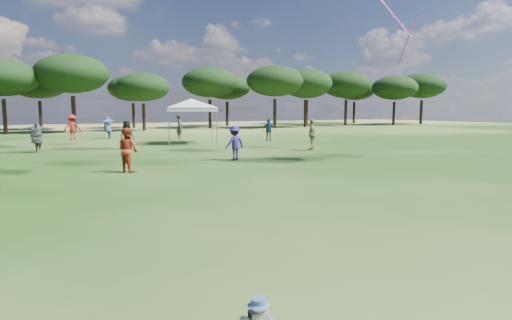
{
  "coord_description": "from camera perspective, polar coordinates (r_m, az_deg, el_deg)",
  "views": [
    {
      "loc": [
        -2.27,
        -0.99,
        2.3
      ],
      "look_at": [
        -0.0,
        2.94,
        1.76
      ],
      "focal_mm": 30.0,
      "sensor_mm": 36.0,
      "label": 1
    }
  ],
  "objects": [
    {
      "name": "tree_line",
      "position": [
        48.72,
        -24.81,
        9.87
      ],
      "size": [
        108.78,
        17.63,
        7.77
      ],
      "color": "black",
      "rests_on": "ground"
    },
    {
      "name": "tent_right",
      "position": [
        29.06,
        -8.63,
        7.85
      ],
      "size": [
        6.12,
        6.12,
        3.29
      ],
      "rotation": [
        0.0,
        0.0,
        -0.32
      ],
      "color": "gray",
      "rests_on": "ground"
    },
    {
      "name": "festival_crowd",
      "position": [
        26.57,
        -25.26,
        3.02
      ],
      "size": [
        28.78,
        20.62,
        1.91
      ],
      "color": "navy",
      "rests_on": "ground"
    }
  ]
}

